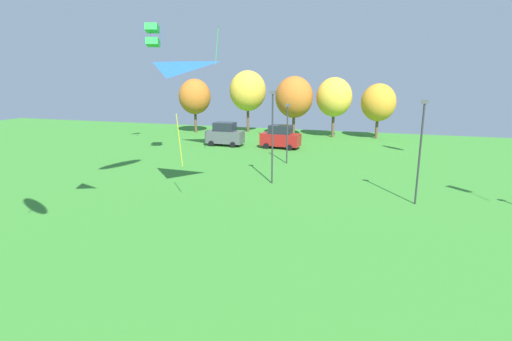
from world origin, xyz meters
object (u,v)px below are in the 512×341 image
parked_car_second_from_left (280,137)px  light_post_3 (420,147)px  kite_flying_7 (225,11)px  kite_flying_8 (168,101)px  light_post_0 (287,130)px  kite_flying_6 (153,35)px  treeline_tree_0 (195,97)px  kite_flying_5 (3,2)px  parked_car_leftmost (225,134)px  treeline_tree_4 (378,103)px  light_post_1 (272,133)px  treeline_tree_3 (334,97)px  treeline_tree_2 (294,97)px  treeline_tree_1 (248,91)px

parked_car_second_from_left → light_post_3: bearing=-47.0°
kite_flying_7 → kite_flying_8: (1.88, -13.70, -6.86)m
light_post_0 → light_post_3: (10.42, -9.09, 0.55)m
kite_flying_6 → treeline_tree_0: (-5.57, 19.00, -6.25)m
kite_flying_5 → parked_car_leftmost: size_ratio=0.43×
parked_car_leftmost → treeline_tree_4: size_ratio=0.62×
treeline_tree_0 → treeline_tree_4: (24.29, 1.96, -0.44)m
parked_car_leftmost → light_post_3: size_ratio=0.65×
light_post_3 → light_post_0: bearing=138.9°
kite_flying_6 → light_post_0: kite_flying_6 is taller
light_post_3 → kite_flying_7: bearing=152.1°
light_post_1 → light_post_0: bearing=94.4°
light_post_0 → light_post_1: 7.13m
treeline_tree_0 → treeline_tree_3: treeline_tree_3 is taller
kite_flying_7 → treeline_tree_3: size_ratio=0.63×
kite_flying_8 → parked_car_second_from_left: 22.23m
parked_car_leftmost → treeline_tree_3: size_ratio=0.56×
light_post_1 → treeline_tree_3: 24.31m
kite_flying_8 → parked_car_leftmost: (-5.21, 21.31, -5.13)m
treeline_tree_0 → treeline_tree_2: bearing=2.0°
treeline_tree_2 → treeline_tree_3: bearing=10.0°
light_post_0 → treeline_tree_1: 21.33m
kite_flying_5 → light_post_0: bearing=73.0°
kite_flying_6 → light_post_3: 23.72m
light_post_3 → light_post_1: bearing=168.4°
kite_flying_7 → treeline_tree_4: 24.16m
light_post_1 → treeline_tree_3: bearing=86.5°
kite_flying_8 → light_post_3: (14.11, 5.23, -2.79)m
kite_flying_6 → light_post_0: size_ratio=0.36×
kite_flying_8 → kite_flying_5: bearing=-111.8°
kite_flying_8 → treeline_tree_2: (0.72, 30.60, -1.33)m
kite_flying_8 → light_post_0: bearing=75.5°
parked_car_leftmost → treeline_tree_1: bearing=96.3°
parked_car_leftmost → light_post_0: light_post_0 is taller
kite_flying_8 → treeline_tree_4: (11.14, 32.07, -1.90)m
light_post_1 → treeline_tree_4: bearing=74.5°
treeline_tree_1 → treeline_tree_4: 17.58m
kite_flying_7 → treeline_tree_0: (-11.27, 16.41, -8.32)m
parked_car_second_from_left → light_post_1: light_post_1 is taller
treeline_tree_1 → treeline_tree_4: treeline_tree_1 is taller
light_post_0 → treeline_tree_2: 16.67m
kite_flying_5 → treeline_tree_4: (14.09, 39.44, -6.18)m
kite_flying_6 → treeline_tree_3: (13.29, 20.37, -6.09)m
light_post_1 → treeline_tree_4: treeline_tree_4 is taller
kite_flying_7 → light_post_3: kite_flying_7 is taller
light_post_3 → parked_car_leftmost: bearing=140.2°
kite_flying_8 → treeline_tree_0: (-13.15, 30.11, -1.46)m
light_post_0 → treeline_tree_4: (7.45, 17.75, 1.44)m
kite_flying_6 → treeline_tree_4: kite_flying_6 is taller
parked_car_second_from_left → treeline_tree_0: bearing=154.1°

